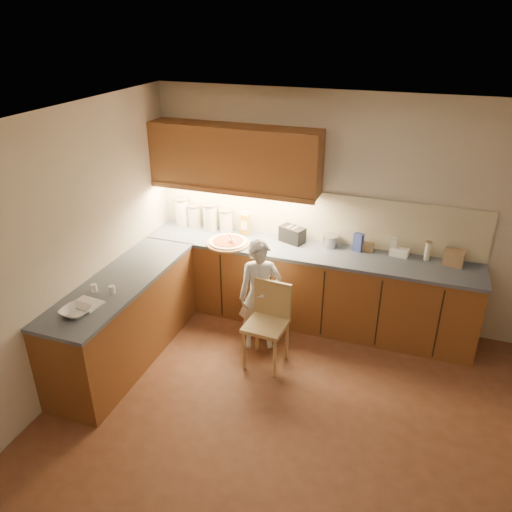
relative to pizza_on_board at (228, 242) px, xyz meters
name	(u,v)px	position (x,y,z in m)	size (l,w,h in m)	color
room	(304,257)	(1.26, -1.54, 0.73)	(4.54, 4.50, 2.62)	brown
l_counter	(247,296)	(0.33, -0.29, -0.48)	(3.77, 2.62, 0.92)	brown
backsplash	(314,216)	(0.88, 0.45, 0.27)	(3.75, 0.02, 0.58)	beige
upper_cabinets	(234,158)	(-0.02, 0.29, 0.91)	(1.95, 0.36, 0.73)	brown
pizza_on_board	(228,242)	(0.00, 0.00, 0.00)	(0.50, 0.50, 0.20)	#AB8055
child	(260,296)	(0.55, -0.49, -0.32)	(0.45, 0.30, 1.24)	silver
wooden_chair	(269,318)	(0.72, -0.71, -0.43)	(0.43, 0.43, 0.89)	tan
mixing_bowl	(76,312)	(-0.69, -1.81, 0.01)	(0.25, 0.25, 0.06)	white
canister_a	(182,212)	(-0.75, 0.35, 0.15)	(0.17, 0.17, 0.35)	white
canister_b	(194,216)	(-0.59, 0.35, 0.12)	(0.16, 0.16, 0.28)	silver
canister_c	(210,217)	(-0.36, 0.32, 0.14)	(0.17, 0.17, 0.33)	beige
canister_d	(226,220)	(-0.17, 0.35, 0.11)	(0.17, 0.17, 0.27)	white
oil_jug	(245,224)	(0.09, 0.32, 0.11)	(0.11, 0.09, 0.30)	#AE8622
toaster	(292,235)	(0.67, 0.30, 0.07)	(0.32, 0.25, 0.19)	black
steel_pot	(330,241)	(1.10, 0.33, 0.05)	(0.18, 0.18, 0.13)	#B1B1B6
blue_box	(358,242)	(1.42, 0.32, 0.08)	(0.10, 0.07, 0.20)	#314194
card_box_a	(368,247)	(1.52, 0.35, 0.02)	(0.13, 0.09, 0.09)	#9D7F54
white_bottle	(393,246)	(1.79, 0.37, 0.07)	(0.06, 0.06, 0.19)	silver
flat_pack	(399,252)	(1.86, 0.35, 0.02)	(0.19, 0.14, 0.08)	white
tall_jar	(428,251)	(2.15, 0.34, 0.08)	(0.07, 0.07, 0.21)	white
card_box_b	(454,258)	(2.41, 0.31, 0.06)	(0.20, 0.16, 0.16)	tan
dough_cloth	(86,304)	(-0.71, -1.64, -0.01)	(0.26, 0.20, 0.02)	silver
spice_jar_a	(94,288)	(-0.79, -1.41, 0.02)	(0.06, 0.06, 0.07)	white
spice_jar_b	(112,290)	(-0.61, -1.38, 0.02)	(0.06, 0.06, 0.08)	silver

